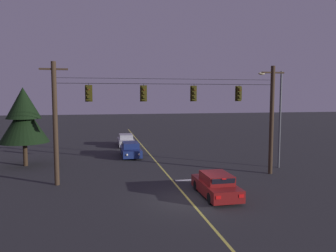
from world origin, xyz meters
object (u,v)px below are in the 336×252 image
object	(u,v)px
traffic_light_centre	(194,93)
traffic_light_leftmost	(89,93)
car_oncoming_lead	(131,150)
car_waiting_near_lane	(216,185)
street_lamp_corner	(277,110)
car_oncoming_trailing	(126,141)
tree_verge_near	(24,118)
traffic_light_right_inner	(239,93)
traffic_light_left_inner	(144,93)

from	to	relation	value
traffic_light_centre	traffic_light_leftmost	bearing A→B (deg)	180.00
traffic_light_centre	car_oncoming_lead	world-z (taller)	traffic_light_centre
car_waiting_near_lane	street_lamp_corner	distance (m)	10.63
car_waiting_near_lane	street_lamp_corner	xyz separation A→B (m)	(7.50, 6.31, 4.12)
car_waiting_near_lane	car_oncoming_trailing	xyz separation A→B (m)	(-3.68, 20.73, -0.00)
tree_verge_near	traffic_light_right_inner	bearing A→B (deg)	-22.85
traffic_light_left_inner	traffic_light_centre	size ratio (longest dim) A/B	1.00
car_waiting_near_lane	street_lamp_corner	bearing A→B (deg)	40.05
car_waiting_near_lane	car_oncoming_lead	distance (m)	14.30
traffic_light_left_inner	tree_verge_near	xyz separation A→B (m)	(-9.26, 6.87, -2.01)
traffic_light_right_inner	street_lamp_corner	world-z (taller)	street_lamp_corner
car_oncoming_trailing	street_lamp_corner	size ratio (longest dim) A/B	0.56
tree_verge_near	car_oncoming_trailing	bearing A→B (deg)	45.39
traffic_light_centre	car_oncoming_trailing	bearing A→B (deg)	102.53
traffic_light_centre	car_waiting_near_lane	world-z (taller)	traffic_light_centre
car_oncoming_trailing	traffic_light_centre	bearing A→B (deg)	-77.47
car_waiting_near_lane	tree_verge_near	size ratio (longest dim) A/B	0.65
traffic_light_left_inner	car_oncoming_lead	world-z (taller)	traffic_light_left_inner
traffic_light_left_inner	car_waiting_near_lane	distance (m)	7.96
traffic_light_left_inner	traffic_light_leftmost	bearing A→B (deg)	180.00
traffic_light_centre	car_oncoming_lead	xyz separation A→B (m)	(-3.69, 9.33, -5.46)
car_waiting_near_lane	car_oncoming_lead	world-z (taller)	same
traffic_light_centre	car_oncoming_lead	size ratio (longest dim) A/B	0.28
traffic_light_left_inner	car_oncoming_lead	size ratio (longest dim) A/B	0.28
traffic_light_right_inner	car_oncoming_lead	world-z (taller)	traffic_light_right_inner
street_lamp_corner	tree_verge_near	world-z (taller)	street_lamp_corner
traffic_light_leftmost	street_lamp_corner	distance (m)	15.04
car_oncoming_lead	car_waiting_near_lane	bearing A→B (deg)	-74.76
traffic_light_centre	traffic_light_right_inner	distance (m)	3.43
traffic_light_leftmost	traffic_light_left_inner	xyz separation A→B (m)	(3.69, 0.00, 0.00)
traffic_light_centre	tree_verge_near	distance (m)	14.72
traffic_light_leftmost	car_oncoming_lead	distance (m)	11.40
traffic_light_right_inner	traffic_light_left_inner	bearing A→B (deg)	180.00
street_lamp_corner	tree_verge_near	distance (m)	21.06
traffic_light_left_inner	car_waiting_near_lane	bearing A→B (deg)	-50.59
traffic_light_centre	car_oncoming_trailing	distance (m)	17.52
street_lamp_corner	tree_verge_near	bearing A→B (deg)	166.16
car_waiting_near_lane	car_oncoming_lead	size ratio (longest dim) A/B	0.98
traffic_light_left_inner	traffic_light_right_inner	xyz separation A→B (m)	(7.04, 0.00, 0.00)
traffic_light_right_inner	street_lamp_corner	distance (m)	4.72
traffic_light_left_inner	street_lamp_corner	distance (m)	11.41
street_lamp_corner	car_oncoming_lead	bearing A→B (deg)	146.35
car_oncoming_lead	street_lamp_corner	size ratio (longest dim) A/B	0.56
traffic_light_centre	street_lamp_corner	xyz separation A→B (m)	(7.57, 1.83, -1.34)
tree_verge_near	traffic_light_leftmost	bearing A→B (deg)	-50.96
traffic_light_leftmost	traffic_light_right_inner	bearing A→B (deg)	0.00
car_waiting_near_lane	car_oncoming_trailing	bearing A→B (deg)	100.08
traffic_light_leftmost	tree_verge_near	xyz separation A→B (m)	(-5.57, 6.87, -2.01)
traffic_light_right_inner	car_oncoming_trailing	bearing A→B (deg)	113.43
tree_verge_near	car_waiting_near_lane	bearing A→B (deg)	-41.23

